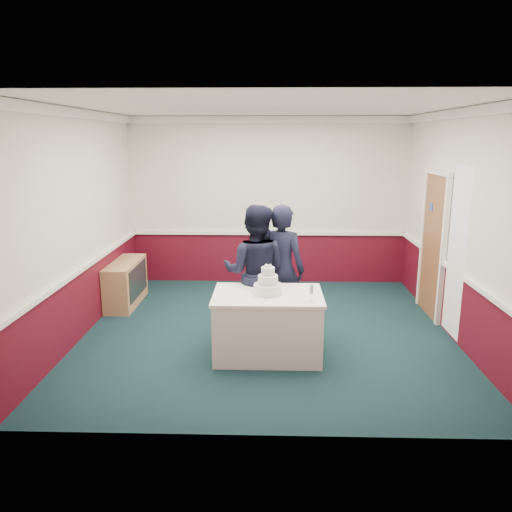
{
  "coord_description": "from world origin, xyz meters",
  "views": [
    {
      "loc": [
        0.04,
        -6.52,
        2.63
      ],
      "look_at": [
        -0.15,
        -0.1,
        1.1
      ],
      "focal_mm": 35.0,
      "sensor_mm": 36.0,
      "label": 1
    }
  ],
  "objects_px": {
    "person_man": "(255,272)",
    "champagne_flute": "(311,290)",
    "cake_table": "(268,324)",
    "sideboard": "(126,283)",
    "wedding_cake": "(268,285)",
    "cake_knife": "(265,299)",
    "person_woman": "(281,269)"
  },
  "relations": [
    {
      "from": "cake_table",
      "to": "cake_knife",
      "type": "height_order",
      "value": "cake_knife"
    },
    {
      "from": "person_woman",
      "to": "champagne_flute",
      "type": "bearing_deg",
      "value": 126.72
    },
    {
      "from": "cake_knife",
      "to": "person_man",
      "type": "xyz_separation_m",
      "value": [
        -0.14,
        0.79,
        0.1
      ]
    },
    {
      "from": "person_woman",
      "to": "cake_knife",
      "type": "bearing_deg",
      "value": 97.4
    },
    {
      "from": "person_man",
      "to": "champagne_flute",
      "type": "bearing_deg",
      "value": 136.41
    },
    {
      "from": "person_man",
      "to": "person_woman",
      "type": "distance_m",
      "value": 0.39
    },
    {
      "from": "sideboard",
      "to": "person_woman",
      "type": "height_order",
      "value": "person_woman"
    },
    {
      "from": "wedding_cake",
      "to": "cake_knife",
      "type": "bearing_deg",
      "value": -98.53
    },
    {
      "from": "cake_table",
      "to": "person_woman",
      "type": "height_order",
      "value": "person_woman"
    },
    {
      "from": "cake_knife",
      "to": "champagne_flute",
      "type": "xyz_separation_m",
      "value": [
        0.53,
        -0.08,
        0.14
      ]
    },
    {
      "from": "wedding_cake",
      "to": "person_man",
      "type": "bearing_deg",
      "value": 106.34
    },
    {
      "from": "sideboard",
      "to": "cake_knife",
      "type": "bearing_deg",
      "value": -42.46
    },
    {
      "from": "champagne_flute",
      "to": "person_man",
      "type": "height_order",
      "value": "person_man"
    },
    {
      "from": "cake_knife",
      "to": "champagne_flute",
      "type": "height_order",
      "value": "champagne_flute"
    },
    {
      "from": "sideboard",
      "to": "wedding_cake",
      "type": "height_order",
      "value": "wedding_cake"
    },
    {
      "from": "wedding_cake",
      "to": "cake_knife",
      "type": "relative_size",
      "value": 1.65
    },
    {
      "from": "cake_knife",
      "to": "person_woman",
      "type": "bearing_deg",
      "value": 70.53
    },
    {
      "from": "sideboard",
      "to": "wedding_cake",
      "type": "bearing_deg",
      "value": -39.2
    },
    {
      "from": "cake_table",
      "to": "person_man",
      "type": "relative_size",
      "value": 0.74
    },
    {
      "from": "person_man",
      "to": "person_woman",
      "type": "height_order",
      "value": "person_man"
    },
    {
      "from": "cake_table",
      "to": "person_man",
      "type": "xyz_separation_m",
      "value": [
        -0.17,
        0.59,
        0.5
      ]
    },
    {
      "from": "cake_knife",
      "to": "person_man",
      "type": "distance_m",
      "value": 0.81
    },
    {
      "from": "sideboard",
      "to": "cake_knife",
      "type": "xyz_separation_m",
      "value": [
        2.26,
        -2.07,
        0.44
      ]
    },
    {
      "from": "wedding_cake",
      "to": "person_woman",
      "type": "relative_size",
      "value": 0.2
    },
    {
      "from": "wedding_cake",
      "to": "champagne_flute",
      "type": "xyz_separation_m",
      "value": [
        0.5,
        -0.28,
        0.03
      ]
    },
    {
      "from": "person_man",
      "to": "sideboard",
      "type": "bearing_deg",
      "value": -22.58
    },
    {
      "from": "sideboard",
      "to": "wedding_cake",
      "type": "distance_m",
      "value": 3.01
    },
    {
      "from": "cake_knife",
      "to": "sideboard",
      "type": "bearing_deg",
      "value": 130.08
    },
    {
      "from": "sideboard",
      "to": "person_woman",
      "type": "distance_m",
      "value": 2.76
    },
    {
      "from": "champagne_flute",
      "to": "person_man",
      "type": "xyz_separation_m",
      "value": [
        -0.67,
        0.87,
        -0.03
      ]
    },
    {
      "from": "cake_knife",
      "to": "champagne_flute",
      "type": "bearing_deg",
      "value": -16.05
    },
    {
      "from": "cake_table",
      "to": "champagne_flute",
      "type": "relative_size",
      "value": 6.44
    }
  ]
}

